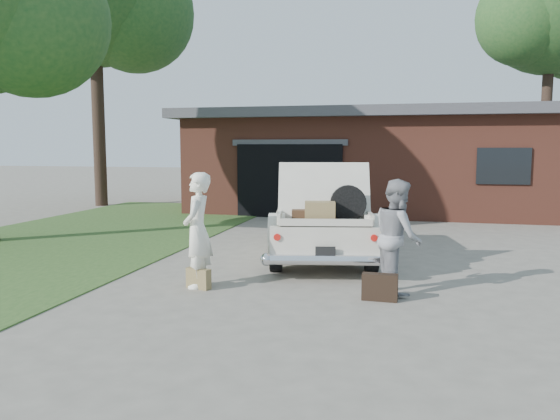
# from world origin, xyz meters

# --- Properties ---
(ground) EXTENTS (90.00, 90.00, 0.00)m
(ground) POSITION_xyz_m (0.00, 0.00, 0.00)
(ground) COLOR gray
(ground) RESTS_ON ground
(grass_strip) EXTENTS (6.00, 16.00, 0.02)m
(grass_strip) POSITION_xyz_m (-5.50, 3.00, 0.01)
(grass_strip) COLOR #2D4C1E
(grass_strip) RESTS_ON ground
(house) EXTENTS (12.80, 7.80, 3.30)m
(house) POSITION_xyz_m (0.98, 11.47, 1.67)
(house) COLOR brown
(house) RESTS_ON ground
(tree_right) EXTENTS (6.55, 5.69, 10.85)m
(tree_right) POSITION_xyz_m (7.69, 17.75, 7.66)
(tree_right) COLOR #38281E
(tree_right) RESTS_ON ground
(sedan) EXTENTS (2.67, 4.98, 1.86)m
(sedan) POSITION_xyz_m (0.36, 2.58, 0.69)
(sedan) COLOR silver
(sedan) RESTS_ON ground
(woman_left) EXTENTS (0.50, 0.68, 1.74)m
(woman_left) POSITION_xyz_m (-1.05, -0.34, 0.87)
(woman_left) COLOR white
(woman_left) RESTS_ON ground
(woman_right) EXTENTS (0.83, 0.95, 1.66)m
(woman_right) POSITION_xyz_m (1.89, 0.04, 0.83)
(woman_right) COLOR gray
(woman_right) RESTS_ON ground
(suitcase_left) EXTENTS (0.42, 0.25, 0.31)m
(suitcase_left) POSITION_xyz_m (-1.01, -0.45, 0.15)
(suitcase_left) COLOR olive
(suitcase_left) RESTS_ON ground
(suitcase_right) EXTENTS (0.49, 0.17, 0.38)m
(suitcase_right) POSITION_xyz_m (1.68, -0.46, 0.19)
(suitcase_right) COLOR black
(suitcase_right) RESTS_ON ground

